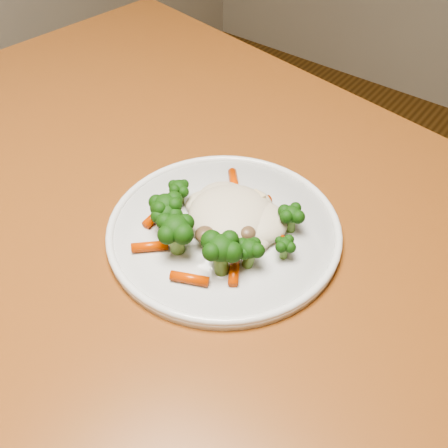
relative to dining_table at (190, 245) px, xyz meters
The scene contains 3 objects.
dining_table is the anchor object (origin of this frame).
plate 0.15m from the dining_table, 21.17° to the right, with size 0.30×0.30×0.01m, color white.
meal 0.17m from the dining_table, 27.91° to the right, with size 0.20×0.21×0.05m.
Camera 1 is at (0.12, -0.64, 1.26)m, focal length 45.00 mm.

